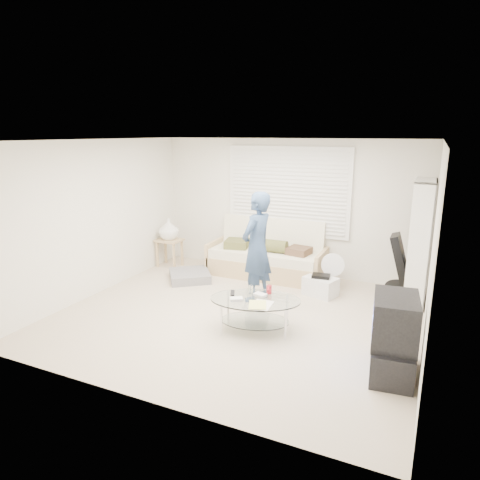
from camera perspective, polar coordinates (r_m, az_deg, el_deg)
The scene contains 13 objects.
ground at distance 6.36m, azimuth -0.36°, elevation -9.99°, with size 5.00×5.00×0.00m, color #C6B49A.
room_shell at distance 6.32m, azimuth 1.45°, elevation 5.30°, with size 5.02×4.52×2.51m.
window_blinds at distance 7.92m, azimuth 6.35°, elevation 6.45°, with size 2.32×0.08×1.62m.
futon_sofa at distance 7.96m, azimuth 3.63°, elevation -2.35°, with size 2.14×0.86×1.05m.
grey_floor_pillow at distance 7.82m, azimuth -6.71°, elevation -4.76°, with size 0.69×0.69×0.16m, color #5F5E62.
side_table at distance 8.51m, azimuth -9.47°, elevation 1.15°, with size 0.49×0.39×0.96m.
bookshelf at distance 7.09m, azimuth 22.81°, elevation -0.34°, with size 0.30×0.81×1.92m.
guitar_case at distance 7.13m, azimuth 20.68°, elevation -4.11°, with size 0.44×0.40×1.06m.
floor_fan at distance 7.37m, azimuth 12.34°, elevation -3.76°, with size 0.40×0.26×0.65m.
storage_bin at distance 7.16m, azimuth 10.68°, elevation -6.02°, with size 0.59×0.50×0.36m.
tv_unit at distance 5.06m, azimuth 19.75°, elevation -12.05°, with size 0.53×0.87×0.90m.
coffee_table at distance 5.78m, azimuth 2.03°, elevation -8.65°, with size 1.37×1.07×0.57m.
standing_person at distance 6.63m, azimuth 2.26°, elevation -0.99°, with size 0.64×0.42×1.74m, color navy.
Camera 1 is at (2.43, -5.27, 2.60)m, focal length 32.00 mm.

